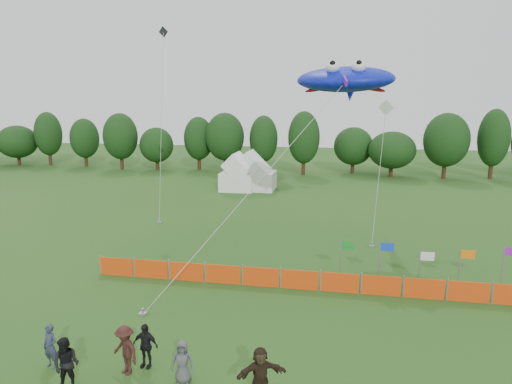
% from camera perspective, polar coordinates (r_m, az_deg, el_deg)
% --- Properties ---
extents(ground, '(160.00, 160.00, 0.00)m').
position_cam_1_polar(ground, '(17.67, -3.88, -20.72)').
color(ground, '#234C16').
rests_on(ground, ground).
extents(treeline, '(104.57, 8.78, 8.36)m').
position_cam_1_polar(treeline, '(59.67, 8.57, 6.19)').
color(treeline, '#382314').
rests_on(treeline, ground).
extents(tent_left, '(3.61, 3.61, 3.18)m').
position_cam_1_polar(tent_left, '(48.69, -2.22, 2.12)').
color(tent_left, white).
rests_on(tent_left, ground).
extents(tent_right, '(4.49, 3.59, 3.17)m').
position_cam_1_polar(tent_right, '(48.92, -0.24, 2.16)').
color(tent_right, white).
rests_on(tent_right, ground).
extents(barrier_fence, '(21.90, 0.06, 1.00)m').
position_cam_1_polar(barrier_fence, '(23.55, 5.44, -10.86)').
color(barrier_fence, '#DC400C').
rests_on(barrier_fence, ground).
extents(flag_row, '(8.73, 0.54, 2.26)m').
position_cam_1_polar(flag_row, '(25.26, 20.16, -7.82)').
color(flag_row, gray).
rests_on(flag_row, ground).
extents(spectator_a, '(0.67, 0.52, 1.62)m').
position_cam_1_polar(spectator_a, '(18.60, -24.32, -17.16)').
color(spectator_a, '#2A3247').
rests_on(spectator_a, ground).
extents(spectator_b, '(0.96, 0.78, 1.82)m').
position_cam_1_polar(spectator_b, '(17.09, -22.63, -19.28)').
color(spectator_b, black).
rests_on(spectator_b, ground).
extents(spectator_c, '(1.32, 1.10, 1.77)m').
position_cam_1_polar(spectator_c, '(17.34, -16.04, -18.45)').
color(spectator_c, '#351915').
rests_on(spectator_c, ground).
extents(spectator_d, '(0.99, 0.47, 1.64)m').
position_cam_1_polar(spectator_d, '(17.58, -13.67, -18.13)').
color(spectator_d, black).
rests_on(spectator_d, ground).
extents(spectator_e, '(0.80, 0.58, 1.53)m').
position_cam_1_polar(spectator_e, '(16.51, -9.15, -20.24)').
color(spectator_e, '#47474B').
rests_on(spectator_e, ground).
extents(spectator_f, '(1.69, 1.17, 1.75)m').
position_cam_1_polar(spectator_f, '(15.58, 0.56, -21.71)').
color(spectator_f, black).
rests_on(spectator_f, ground).
extents(stingray_kite, '(12.21, 22.33, 11.92)m').
position_cam_1_polar(stingray_kite, '(31.74, 11.14, 13.58)').
color(stingray_kite, '#0F1EDB').
rests_on(stingray_kite, ground).
extents(small_kite_white, '(1.59, 5.22, 9.47)m').
position_cam_1_polar(small_kite_white, '(33.16, 15.48, 5.43)').
color(small_kite_white, white).
rests_on(small_kite_white, ground).
extents(small_kite_dark, '(1.38, 4.64, 15.34)m').
position_cam_1_polar(small_kite_dark, '(37.87, -11.71, 10.15)').
color(small_kite_dark, black).
rests_on(small_kite_dark, ground).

